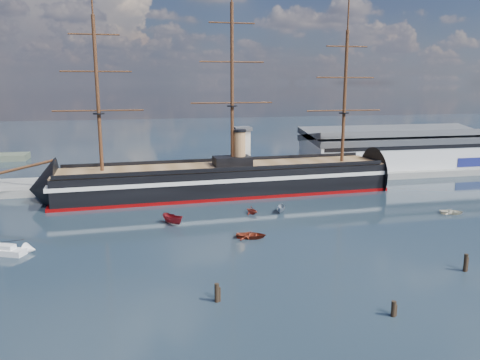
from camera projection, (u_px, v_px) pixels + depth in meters
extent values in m
plane|color=black|center=(261.00, 212.00, 109.80)|extent=(600.00, 600.00, 0.00)
cube|color=slate|center=(262.00, 180.00, 146.34)|extent=(180.00, 18.00, 2.00)
cube|color=#B7BABC|center=(395.00, 151.00, 159.06)|extent=(62.00, 20.00, 10.00)
cube|color=#3F4247|center=(396.00, 135.00, 157.92)|extent=(63.00, 21.00, 2.00)
cube|color=silver|center=(242.00, 153.00, 140.13)|extent=(4.00, 4.00, 14.00)
cube|color=#3F4247|center=(242.00, 128.00, 138.61)|extent=(5.00, 5.00, 1.00)
cube|color=black|center=(225.00, 179.00, 127.06)|extent=(88.56, 19.44, 7.00)
cube|color=silver|center=(225.00, 175.00, 126.82)|extent=(90.57, 19.75, 1.00)
cube|color=#6C0203|center=(225.00, 193.00, 127.80)|extent=(90.57, 19.71, 0.90)
cone|color=black|center=(43.00, 189.00, 117.12)|extent=(14.60, 16.22, 15.68)
cone|color=black|center=(381.00, 173.00, 137.12)|extent=(11.61, 16.10, 15.68)
cube|color=brown|center=(225.00, 166.00, 126.33)|extent=(88.51, 18.16, 0.40)
cube|color=black|center=(232.00, 161.00, 126.47)|extent=(10.23, 6.39, 2.50)
cylinder|color=#AF7E4E|center=(240.00, 148.00, 126.19)|extent=(3.20, 3.20, 9.00)
cylinder|color=#381E0F|center=(18.00, 169.00, 114.86)|extent=(17.77, 1.39, 4.43)
cylinder|color=#381E0F|center=(98.00, 95.00, 115.54)|extent=(0.90, 0.90, 38.00)
cylinder|color=#381E0F|center=(232.00, 87.00, 122.44)|extent=(0.90, 0.90, 42.00)
cylinder|color=#381E0F|center=(345.00, 97.00, 129.93)|extent=(0.90, 0.90, 36.00)
cube|color=silver|center=(3.00, 251.00, 82.62)|extent=(8.28, 5.51, 1.07)
cube|color=silver|center=(3.00, 247.00, 82.45)|extent=(4.61, 3.35, 0.86)
imported|color=maroon|center=(173.00, 224.00, 100.27)|extent=(7.04, 6.08, 2.75)
imported|color=maroon|center=(251.00, 238.00, 91.34)|extent=(2.46, 3.94, 1.71)
imported|color=gray|center=(281.00, 213.00, 109.18)|extent=(5.67, 3.97, 2.13)
imported|color=maroon|center=(252.00, 214.00, 108.32)|extent=(5.90, 4.82, 2.00)
imported|color=beige|center=(451.00, 214.00, 108.25)|extent=(2.38, 3.40, 1.47)
cylinder|color=black|center=(217.00, 302.00, 64.76)|extent=(0.64, 0.64, 3.40)
cylinder|color=black|center=(393.00, 316.00, 60.74)|extent=(0.64, 0.64, 2.82)
cylinder|color=black|center=(465.00, 271.00, 75.23)|extent=(0.64, 0.64, 3.64)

